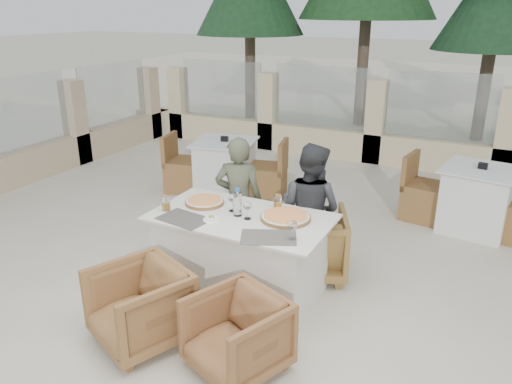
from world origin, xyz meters
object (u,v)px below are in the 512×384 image
at_px(olive_dish, 211,218).
at_px(armchair_near_right, 237,335).
at_px(dining_table, 241,255).
at_px(wine_glass_near, 248,209).
at_px(armchair_far_left, 236,233).
at_px(pizza_left, 205,201).
at_px(bg_table_a, 225,168).
at_px(water_bottle, 238,202).
at_px(armchair_near_left, 140,306).
at_px(wine_glass_corner, 293,229).
at_px(beer_glass_right, 278,203).
at_px(diner_right, 310,210).
at_px(armchair_far_right, 309,243).
at_px(diner_left, 239,200).
at_px(beer_glass_left, 166,203).
at_px(pizza_right, 286,216).
at_px(bg_table_b, 477,200).
at_px(wine_glass_centre, 232,202).

height_order(olive_dish, armchair_near_right, olive_dish).
distance_m(dining_table, wine_glass_near, 0.48).
bearing_deg(armchair_far_left, pizza_left, 69.04).
bearing_deg(bg_table_a, water_bottle, -70.51).
bearing_deg(armchair_near_left, water_bottle, 95.55).
height_order(wine_glass_corner, beer_glass_right, wine_glass_corner).
bearing_deg(diner_right, armchair_far_right, 126.44).
relative_size(wine_glass_near, diner_left, 0.14).
distance_m(water_bottle, olive_dish, 0.27).
bearing_deg(armchair_near_left, wine_glass_corner, 62.79).
xyz_separation_m(beer_glass_left, armchair_far_right, (1.11, 0.79, -0.51)).
bearing_deg(armchair_far_left, olive_dish, 92.50).
xyz_separation_m(beer_glass_right, armchair_far_left, (-0.60, 0.30, -0.56)).
relative_size(pizza_right, bg_table_b, 0.27).
height_order(wine_glass_centre, bg_table_a, wine_glass_centre).
relative_size(beer_glass_left, diner_right, 0.11).
distance_m(beer_glass_left, olive_dish, 0.49).
bearing_deg(armchair_far_right, beer_glass_left, 12.60).
height_order(water_bottle, armchair_far_right, water_bottle).
xyz_separation_m(olive_dish, bg_table_b, (2.03, 2.66, -0.41)).
distance_m(beer_glass_right, armchair_near_right, 1.37).
bearing_deg(pizza_left, wine_glass_centre, -6.81).
bearing_deg(olive_dish, pizza_right, 28.52).
xyz_separation_m(wine_glass_centre, wine_glass_corner, (0.72, -0.30, 0.00)).
distance_m(armchair_far_right, armchair_near_right, 1.57).
xyz_separation_m(olive_dish, diner_left, (-0.14, 0.76, -0.13)).
bearing_deg(diner_right, wine_glass_corner, 113.17).
bearing_deg(pizza_left, beer_glass_left, -128.01).
xyz_separation_m(armchair_near_right, bg_table_b, (1.37, 3.42, 0.09)).
bearing_deg(diner_left, armchair_near_right, 98.04).
xyz_separation_m(wine_glass_near, diner_right, (0.34, 0.67, -0.19)).
relative_size(beer_glass_right, armchair_near_right, 0.23).
distance_m(pizza_left, bg_table_a, 2.37).
relative_size(armchair_near_right, diner_right, 0.48).
height_order(wine_glass_centre, armchair_far_left, wine_glass_centre).
relative_size(beer_glass_left, bg_table_b, 0.09).
relative_size(dining_table, olive_dish, 14.55).
xyz_separation_m(wine_glass_corner, diner_left, (-0.92, 0.80, -0.20)).
bearing_deg(pizza_left, armchair_far_left, 79.67).
bearing_deg(armchair_far_right, wine_glass_corner, 77.88).
xyz_separation_m(pizza_left, water_bottle, (0.41, -0.11, 0.10)).
xyz_separation_m(wine_glass_corner, armchair_far_left, (-0.96, 0.80, -0.58)).
bearing_deg(bg_table_b, wine_glass_corner, -105.99).
distance_m(wine_glass_near, bg_table_a, 2.76).
xyz_separation_m(armchair_near_left, armchair_near_right, (0.84, 0.05, -0.02)).
height_order(beer_glass_left, armchair_near_left, beer_glass_left).
height_order(armchair_near_left, bg_table_a, bg_table_a).
bearing_deg(beer_glass_left, wine_glass_centre, 24.81).
distance_m(beer_glass_left, armchair_far_left, 0.99).
height_order(dining_table, olive_dish, olive_dish).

